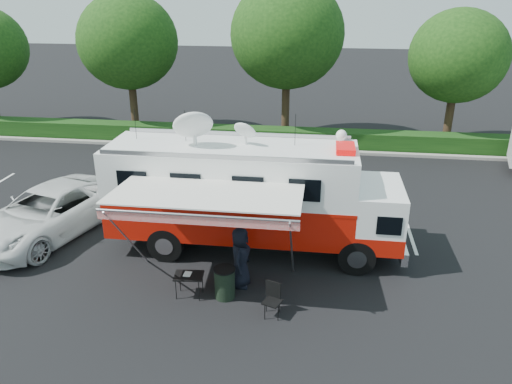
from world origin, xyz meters
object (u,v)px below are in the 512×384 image
command_truck (251,195)px  folding_table (189,276)px  trash_bin (225,283)px  white_suv (52,234)px

command_truck → folding_table: command_truck is taller
command_truck → trash_bin: command_truck is taller
command_truck → trash_bin: (-0.35, -2.98, -1.52)m
trash_bin → white_suv: bearing=156.4°
white_suv → folding_table: 6.82m
white_suv → folding_table: white_suv is taller
white_suv → trash_bin: bearing=-6.6°
command_truck → folding_table: bearing=-114.3°
command_truck → trash_bin: size_ratio=10.25×
white_suv → folding_table: bearing=-10.7°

